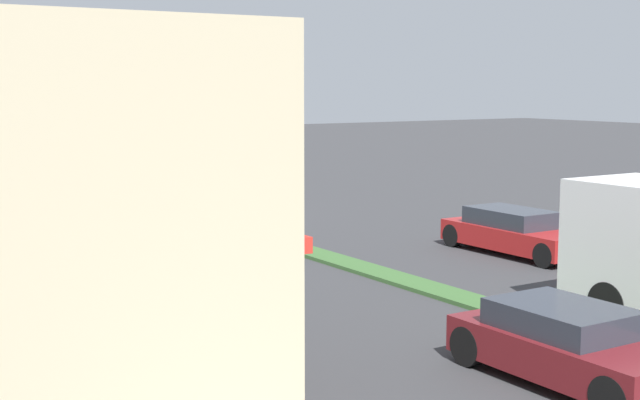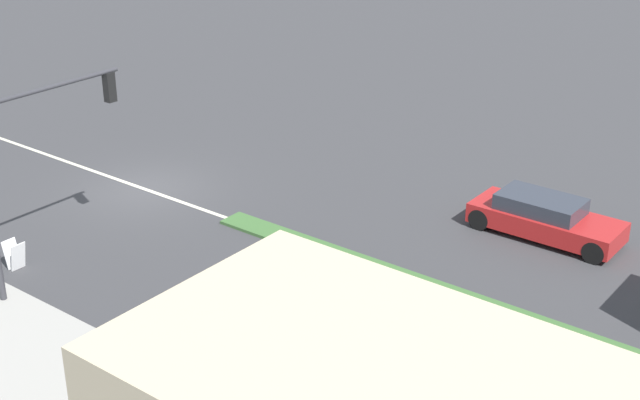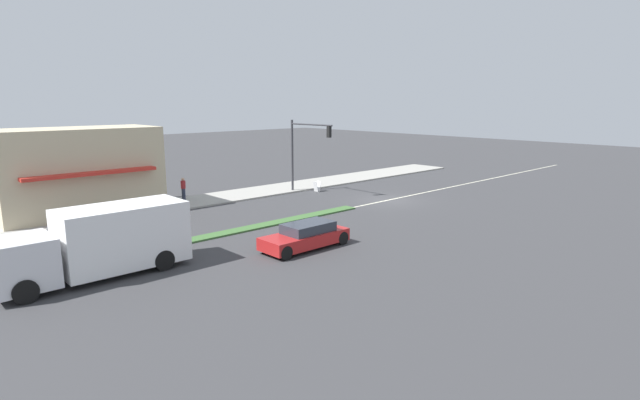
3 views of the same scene
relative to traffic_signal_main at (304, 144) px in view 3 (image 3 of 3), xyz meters
name	(u,v)px [view 3 (image 3 of 3)]	position (x,y,z in m)	size (l,w,h in m)	color
ground_plane	(155,249)	(-6.12, 15.18, -3.90)	(160.00, 160.00, 0.00)	#38383A
sidewalk_right	(83,218)	(2.88, 15.68, -3.84)	(4.00, 73.00, 0.12)	#9E9B93
lane_marking_center	(388,200)	(-6.12, -2.82, -3.90)	(0.16, 60.00, 0.01)	beige
building_corner_store	(78,171)	(4.46, 15.20, -1.08)	(5.25, 9.62, 5.40)	#C6B793
traffic_signal_main	(304,144)	(0.00, 0.00, 0.00)	(4.59, 0.34, 5.60)	#333338
pedestrian	(183,189)	(3.38, 8.56, -2.90)	(0.34, 0.34, 1.67)	#282D42
warning_aframe_sign	(317,186)	(0.05, -1.39, -3.47)	(0.45, 0.53, 0.84)	silver
delivery_truck	(101,242)	(-8.32, 18.43, -2.43)	(2.44, 7.50, 2.87)	silver
hatchback_red	(306,236)	(-11.12, 9.66, -3.28)	(1.78, 4.59, 1.27)	#AD1E1E
sedan_maroon	(74,239)	(-3.92, 18.22, -3.28)	(1.90, 3.99, 1.25)	maroon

